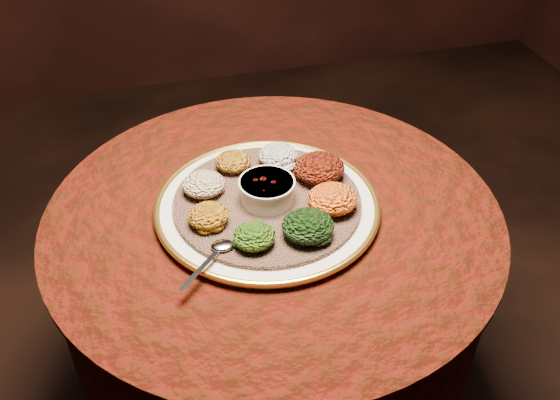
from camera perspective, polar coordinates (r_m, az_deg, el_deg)
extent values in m
cylinder|color=black|center=(1.59, -0.54, -11.90)|extent=(0.12, 0.12, 0.68)
cylinder|color=black|center=(1.33, -0.63, -2.07)|extent=(0.80, 0.80, 0.04)
cylinder|color=#390B04|center=(1.43, -0.59, -6.45)|extent=(0.93, 0.93, 0.34)
cylinder|color=#390B04|center=(1.31, -0.64, -1.18)|extent=(0.96, 0.96, 0.01)
cylinder|color=beige|center=(1.30, -1.17, -0.65)|extent=(0.48, 0.48, 0.02)
torus|color=gold|center=(1.30, -1.18, -0.41)|extent=(0.47, 0.47, 0.01)
cylinder|color=#8B5D45|center=(1.29, -1.18, -0.17)|extent=(0.50, 0.50, 0.01)
cylinder|color=silver|center=(1.28, -1.20, 0.84)|extent=(0.11, 0.11, 0.05)
cylinder|color=silver|center=(1.26, -1.21, 1.61)|extent=(0.12, 0.12, 0.01)
cylinder|color=#5F1804|center=(1.27, -1.21, 1.36)|extent=(0.09, 0.09, 0.01)
ellipsoid|color=silver|center=(1.18, -5.26, -4.15)|extent=(0.05, 0.03, 0.01)
cube|color=silver|center=(1.14, -7.21, -6.25)|extent=(0.09, 0.10, 0.00)
ellipsoid|color=beige|center=(1.38, -0.21, 4.14)|extent=(0.09, 0.08, 0.04)
ellipsoid|color=black|center=(1.34, 3.61, 2.95)|extent=(0.11, 0.10, 0.05)
ellipsoid|color=#B6850F|center=(1.26, 4.82, 0.10)|extent=(0.10, 0.10, 0.05)
ellipsoid|color=black|center=(1.19, 2.56, -2.38)|extent=(0.10, 0.10, 0.05)
ellipsoid|color=#A7460A|center=(1.18, -2.38, -3.33)|extent=(0.08, 0.08, 0.04)
ellipsoid|color=#A3670E|center=(1.23, -6.55, -1.42)|extent=(0.08, 0.08, 0.04)
ellipsoid|color=maroon|center=(1.31, -7.00, 1.44)|extent=(0.09, 0.08, 0.04)
ellipsoid|color=#A56D13|center=(1.37, -4.30, 3.55)|extent=(0.08, 0.08, 0.04)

